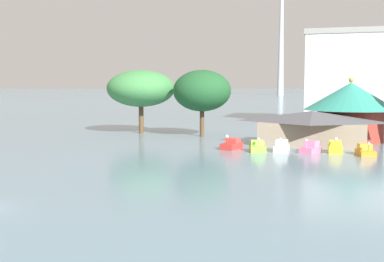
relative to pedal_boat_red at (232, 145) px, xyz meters
The scene contains 11 objects.
pedal_boat_red is the anchor object (origin of this frame).
pedal_boat_lime 3.49m from the pedal_boat_red, 22.83° to the right, with size 2.24×2.70×1.69m.
pedal_boat_white 5.81m from the pedal_boat_red, ahead, with size 1.55×2.77×1.66m.
pedal_boat_pink 9.00m from the pedal_boat_red, ahead, with size 2.38×3.25×1.62m.
pedal_boat_yellow 11.60m from the pedal_boat_red, ahead, with size 1.62×2.53×1.82m.
pedal_boat_orange 14.71m from the pedal_boat_red, ahead, with size 2.10×3.18×1.55m.
boathouse 11.16m from the pedal_boat_red, 37.34° to the left, with size 13.62×8.50×4.26m.
green_roof_pavilion 18.83m from the pedal_boat_red, 43.21° to the left, with size 12.27×12.27×8.50m.
shoreline_tree_tall_left 23.39m from the pedal_boat_red, 140.82° to the left, with size 10.52×10.52×9.78m.
shoreline_tree_mid 15.45m from the pedal_boat_red, 119.92° to the left, with size 8.38×8.38×9.66m.
background_building_block 49.87m from the pedal_boat_red, 67.99° to the left, with size 25.87×15.84×17.91m.
Camera 1 is at (20.88, -23.10, 7.47)m, focal length 44.80 mm.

